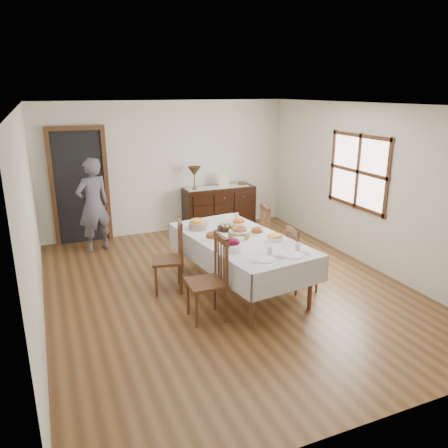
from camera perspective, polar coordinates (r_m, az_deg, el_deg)
name	(u,v)px	position (r m, az deg, el deg)	size (l,w,h in m)	color
ground	(227,287)	(6.50, 0.35, -8.28)	(6.00, 6.00, 0.00)	brown
room_shell	(206,173)	(6.31, -2.36, 6.65)	(5.02, 6.02, 2.65)	silver
dining_table	(240,244)	(6.17, 2.10, -2.61)	(1.48, 2.45, 0.80)	silver
chair_left_near	(210,278)	(5.47, -1.83, -7.03)	(0.47, 0.47, 1.09)	#55311B
chair_left_far	(171,256)	(6.27, -6.94, -4.14)	(0.51, 0.51, 1.04)	#55311B
chair_right_near	(300,259)	(6.34, 9.83, -4.49)	(0.44, 0.44, 0.95)	#55311B
chair_right_far	(273,238)	(7.00, 6.42, -1.76)	(0.51, 0.51, 1.06)	#55311B
sideboard	(219,208)	(9.07, -0.65, 2.13)	(1.47, 0.53, 0.88)	black
person	(93,202)	(8.01, -16.73, 2.74)	(0.56, 0.36, 1.80)	#5A5864
bread_basket	(239,233)	(6.12, 1.98, -1.17)	(0.31, 0.31, 0.17)	olive
egg_basket	(226,228)	(6.46, 0.29, -0.48)	(0.27, 0.27, 0.11)	black
ham_platter_a	(212,236)	(6.11, -1.53, -1.61)	(0.32, 0.32, 0.11)	white
ham_platter_b	(257,231)	(6.34, 4.37, -0.94)	(0.31, 0.31, 0.11)	white
beet_bowl	(233,245)	(5.64, 1.12, -2.77)	(0.25, 0.25, 0.17)	white
carrot_bowl	(239,223)	(6.68, 1.91, 0.14)	(0.20, 0.20, 0.09)	white
pineapple_bowl	(197,225)	(6.52, -3.49, -0.10)	(0.26, 0.26, 0.14)	tan
casserole_dish	(275,237)	(6.08, 6.67, -1.75)	(0.23, 0.23, 0.07)	white
butter_dish	(238,240)	(5.95, 1.90, -2.07)	(0.15, 0.11, 0.07)	white
setting_left	(266,256)	(5.43, 5.50, -4.23)	(0.44, 0.31, 0.10)	white
setting_right	(295,252)	(5.62, 9.23, -3.65)	(0.44, 0.31, 0.10)	white
glass_far_a	(206,223)	(6.63, -2.31, 0.09)	(0.06, 0.06, 0.10)	silver
glass_far_b	(237,216)	(6.98, 1.65, 1.00)	(0.07, 0.07, 0.11)	silver
runner	(217,187)	(8.95, -0.94, 4.86)	(1.30, 0.35, 0.01)	white
table_lamp	(194,172)	(8.68, -3.90, 6.80)	(0.26, 0.26, 0.46)	brown
picture_frame	(224,180)	(8.94, -0.05, 5.73)	(0.22, 0.08, 0.28)	beige
deco_bowl	(243,184)	(9.17, 2.44, 5.31)	(0.20, 0.20, 0.06)	#55311B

